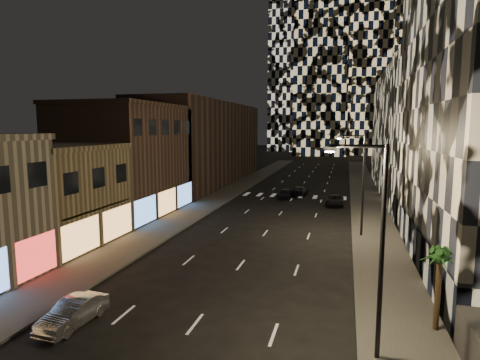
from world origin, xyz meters
The scene contains 18 objects.
sidewalk_left centered at (-10.00, 50.00, 0.07)m, with size 4.00×120.00×0.15m, color #47443F.
sidewalk_right centered at (10.00, 50.00, 0.07)m, with size 4.00×120.00×0.15m, color #47443F.
curb_left centered at (-7.90, 50.00, 0.07)m, with size 0.20×120.00×0.15m, color #4C4C47.
curb_right centered at (7.90, 50.00, 0.07)m, with size 0.20×120.00×0.15m, color #4C4C47.
retail_tan centered at (-17.00, 21.00, 4.00)m, with size 10.00×10.00×8.00m, color #8B7953.
retail_brown centered at (-17.00, 33.50, 6.00)m, with size 10.00×15.00×12.00m, color #4E372C.
retail_filler_left centered at (-17.00, 60.00, 7.00)m, with size 10.00×40.00×14.00m, color #4E372C.
midrise_base centered at (12.30, 24.50, 1.50)m, with size 0.60×25.00×3.00m, color #383838.
midrise_filler_right centered at (20.00, 57.00, 9.00)m, with size 16.00×40.00×18.00m, color #232326.
tower_left_back centered at (-12.00, 165.00, 60.00)m, with size 24.00×24.00×120.00m, color black.
tower_center_low centered at (-2.00, 140.00, 47.50)m, with size 18.00×18.00×95.00m, color black.
streetlight_near centered at (8.35, 10.00, 5.35)m, with size 2.55×0.25×9.00m.
streetlight_far centered at (8.35, 30.00, 5.35)m, with size 2.55×0.25×9.00m.
car_silver_parked centered at (-5.80, 9.33, 0.66)m, with size 1.40×4.00×1.32m, color #949398.
car_dark_midlane centered at (-0.88, 47.56, 0.69)m, with size 1.62×4.04×1.38m, color black.
car_dark_oncoming centered at (0.80, 50.73, 0.67)m, with size 1.88×4.61×1.34m, color black.
car_dark_rightlane centered at (5.86, 44.28, 0.65)m, with size 2.17×4.70×1.31m, color black.
palm_tree centered at (11.50, 13.27, 3.51)m, with size 2.07×2.06×4.07m.
Camera 1 is at (7.06, -6.77, 9.80)m, focal length 30.00 mm.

